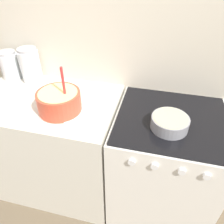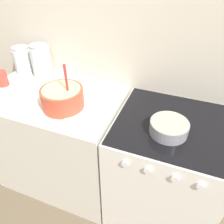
{
  "view_description": "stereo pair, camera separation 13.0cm",
  "coord_description": "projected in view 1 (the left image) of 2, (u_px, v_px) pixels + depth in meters",
  "views": [
    {
      "loc": [
        0.25,
        -0.78,
        1.73
      ],
      "look_at": [
        0.0,
        0.23,
        0.94
      ],
      "focal_mm": 35.0,
      "sensor_mm": 36.0,
      "label": 1
    },
    {
      "loc": [
        0.38,
        -0.74,
        1.73
      ],
      "look_at": [
        0.0,
        0.23,
        0.94
      ],
      "focal_mm": 35.0,
      "sensor_mm": 36.0,
      "label": 2
    }
  ],
  "objects": [
    {
      "name": "wall_back",
      "position": [
        127.0,
        45.0,
        1.49
      ],
      "size": [
        4.98,
        0.05,
        2.4
      ],
      "color": "beige",
      "rests_on": "ground_plane"
    },
    {
      "name": "countertop_cabinet",
      "position": [
        55.0,
        145.0,
        1.77
      ],
      "size": [
        0.99,
        0.64,
        0.89
      ],
      "color": "silver",
      "rests_on": "ground_plane"
    },
    {
      "name": "stove",
      "position": [
        162.0,
        166.0,
        1.6
      ],
      "size": [
        0.69,
        0.66,
        0.89
      ],
      "color": "white",
      "rests_on": "ground_plane"
    },
    {
      "name": "mixing_bowl",
      "position": [
        59.0,
        100.0,
        1.35
      ],
      "size": [
        0.27,
        0.27,
        0.31
      ],
      "color": "#D84C33",
      "rests_on": "countertop_cabinet"
    },
    {
      "name": "baking_pan",
      "position": [
        170.0,
        122.0,
        1.24
      ],
      "size": [
        0.21,
        0.21,
        0.08
      ],
      "color": "gray",
      "rests_on": "stove"
    },
    {
      "name": "storage_jar_left",
      "position": [
        10.0,
        67.0,
        1.69
      ],
      "size": [
        0.14,
        0.14,
        0.22
      ],
      "color": "silver",
      "rests_on": "countertop_cabinet"
    },
    {
      "name": "storage_jar_middle",
      "position": [
        31.0,
        67.0,
        1.65
      ],
      "size": [
        0.15,
        0.15,
        0.26
      ],
      "color": "silver",
      "rests_on": "countertop_cabinet"
    },
    {
      "name": "recipe_page",
      "position": [
        80.0,
        117.0,
        1.34
      ],
      "size": [
        0.27,
        0.3,
        0.01
      ],
      "color": "white",
      "rests_on": "countertop_cabinet"
    }
  ]
}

